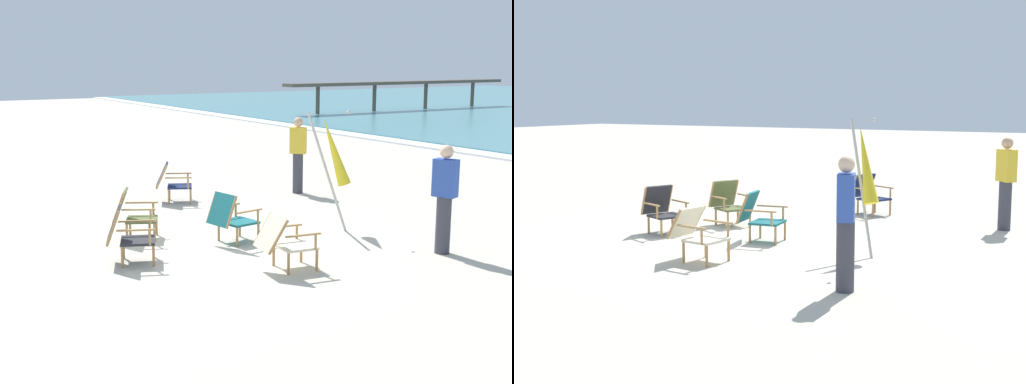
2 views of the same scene
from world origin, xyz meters
TOP-DOWN VIEW (x-y plane):
  - ground_plane at (0.00, 0.00)m, footprint 80.00×80.00m
  - beach_chair_back_left at (2.01, 0.31)m, footprint 0.66×0.84m
  - beach_chair_back_right at (0.58, -1.41)m, footprint 0.79×0.85m
  - beach_chair_far_center at (-0.65, -0.85)m, footprint 0.82×0.87m
  - beach_chair_front_left at (0.38, 0.38)m, footprint 0.68×0.78m
  - beach_chair_front_right at (-3.07, 0.92)m, footprint 0.83×0.90m
  - umbrella_furled_yellow at (0.52, 2.26)m, footprint 0.57×0.67m
  - person_near_chairs at (2.51, 2.81)m, footprint 0.39×0.30m
  - person_by_waterline at (-2.57, 3.66)m, footprint 0.38×0.38m

SIDE VIEW (x-z plane):
  - ground_plane at x=0.00m, z-range 0.00..0.00m
  - beach_chair_back_left at x=2.01m, z-range 0.03..0.81m
  - beach_chair_front_right at x=-3.07m, z-range 0.03..0.83m
  - beach_chair_front_left at x=0.38m, z-range 0.02..0.83m
  - beach_chair_far_center at x=-0.65m, z-range 0.02..0.84m
  - beach_chair_back_right at x=0.58m, z-range 0.02..0.84m
  - person_near_chairs at x=2.51m, z-range 0.02..1.65m
  - person_by_waterline at x=-2.57m, z-range 0.02..1.65m
  - umbrella_furled_yellow at x=0.52m, z-range 0.31..2.34m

